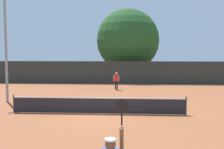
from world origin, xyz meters
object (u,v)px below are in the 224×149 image
Objects in this scene: large_tree at (128,40)px; parked_car_near at (59,73)px; tennis_ball at (63,105)px; light_pole at (5,34)px; player_receiving at (116,79)px; parked_car_mid at (98,73)px.

large_tree is 10.56m from parked_car_near.
light_pole is (-4.39, 1.11, 4.90)m from tennis_ball.
light_pole is 2.04× the size of parked_car_near.
player_receiving reaches higher than tennis_ball.
tennis_ball is at bearing 68.10° from player_receiving.
parked_car_near is (-0.87, 17.94, -4.16)m from light_pole.
parked_car_mid is (5.33, 0.57, 0.00)m from parked_car_near.
parked_car_near is at bearing 105.45° from tennis_ball.
tennis_ball is at bearing -14.17° from light_pole.
parked_car_near is 0.99× the size of parked_car_mid.
tennis_ball is 0.01× the size of light_pole.
tennis_ball is (-3.24, -8.07, -1.00)m from player_receiving.
large_tree is at bearing -6.75° from parked_car_near.
parked_car_near is (-5.27, 19.05, 0.74)m from tennis_ball.
large_tree reaches higher than parked_car_near.
player_receiving is 13.90m from parked_car_near.
parked_car_mid is at bearing -74.60° from player_receiving.
parked_car_near is at bearing 92.79° from light_pole.
large_tree is (8.66, 17.25, 0.32)m from light_pole.
large_tree is 6.28m from parked_car_mid.
player_receiving is at bearing -70.24° from parked_car_mid.
large_tree reaches higher than parked_car_mid.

